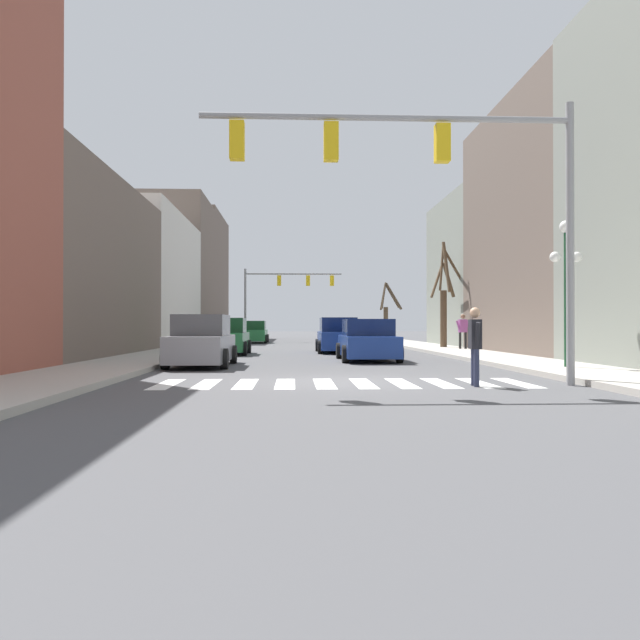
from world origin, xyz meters
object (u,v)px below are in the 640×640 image
Objects in this scene: pedestrian_on_right_sidewalk at (475,340)px; street_tree_left_near at (387,312)px; traffic_signal_far at (282,287)px; pedestrian_near_right_corner at (463,328)px; street_lamp_right_corner at (566,263)px; traffic_signal_near at (432,171)px; car_parked_right_mid at (338,336)px; car_at_intersection at (254,333)px; street_tree_right_mid at (445,299)px; car_parked_right_near at (202,342)px; car_driving_toward_lane at (367,341)px; car_parked_left_far at (228,338)px.

street_tree_left_near is (3.66, 36.86, 1.43)m from pedestrian_on_right_sidewalk.
traffic_signal_far is 4.47× the size of pedestrian_near_right_corner.
street_lamp_right_corner is 0.90× the size of street_tree_left_near.
traffic_signal_near is 3.86m from pedestrian_on_right_sidewalk.
traffic_signal_far reaches higher than car_parked_right_mid.
traffic_signal_near reaches higher than car_at_intersection.
traffic_signal_near reaches higher than car_parked_right_mid.
street_tree_right_mid is at bearing -60.81° from traffic_signal_far.
car_parked_right_near is at bearing 131.43° from traffic_signal_near.
street_lamp_right_corner reaches higher than car_driving_toward_lane.
car_parked_right_near is (-2.13, -29.95, -3.65)m from traffic_signal_far.
traffic_signal_far is 19.01m from street_tree_right_mid.
pedestrian_near_right_corner reaches higher than pedestrian_on_right_sidewalk.
traffic_signal_far is 21.60m from pedestrian_near_right_corner.
street_lamp_right_corner is at bearing -91.72° from street_tree_right_mid.
street_tree_right_mid reaches higher than pedestrian_on_right_sidewalk.
car_parked_right_mid is at bearing 92.97° from traffic_signal_near.
street_tree_right_mid is (6.17, 3.34, 2.02)m from car_parked_right_mid.
street_tree_left_near is at bearing -19.64° from car_parked_right_near.
car_parked_right_mid is 1.02× the size of street_tree_left_near.
traffic_signal_far is 22.11m from car_parked_left_far.
pedestrian_near_right_corner reaches higher than car_parked_left_far.
traffic_signal_near is 16.79m from car_parked_left_far.
street_lamp_right_corner is 0.88× the size of car_parked_right_mid.
car_parked_right_mid is 0.83× the size of street_tree_right_mid.
car_parked_right_near is 1.12× the size of car_parked_left_far.
street_lamp_right_corner is at bearing -104.90° from car_parked_right_near.
traffic_signal_near is at bearing -118.49° from pedestrian_near_right_corner.
car_parked_right_mid is at bearing -81.22° from traffic_signal_far.
street_tree_right_mid is at bearing -61.56° from car_parked_right_mid.
car_parked_right_near is 8.25m from car_parked_left_far.
car_parked_left_far is (-6.10, 15.13, -3.99)m from traffic_signal_near.
street_tree_right_mid reaches higher than car_parked_right_mid.
street_tree_right_mid is (9.24, -16.53, -1.62)m from traffic_signal_far.
street_tree_right_mid reaches higher than car_parked_right_near.
car_parked_left_far is at bearing -95.65° from traffic_signal_far.
pedestrian_near_right_corner reaches higher than car_parked_right_mid.
street_tree_right_mid reaches higher than street_lamp_right_corner.
traffic_signal_far is at bearing -33.79° from car_at_intersection.
car_parked_right_mid is at bearing 5.07° from car_driving_toward_lane.
street_tree_left_near reaches higher than car_at_intersection.
car_parked_right_near is (-6.07, 6.88, -3.99)m from traffic_signal_near.
traffic_signal_far is 34.01m from street_lamp_right_corner.
street_lamp_right_corner is at bearing 39.74° from traffic_signal_near.
traffic_signal_far is at bearing 7.82° from car_driving_toward_lane.
street_tree_right_mid is (-0.27, 2.59, 1.63)m from pedestrian_near_right_corner.
traffic_signal_near is 2.00× the size of car_parked_left_far.
car_parked_left_far reaches higher than car_driving_toward_lane.
car_driving_toward_lane is at bearing -131.66° from car_parked_left_far.
traffic_signal_near reaches higher than car_parked_right_near.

